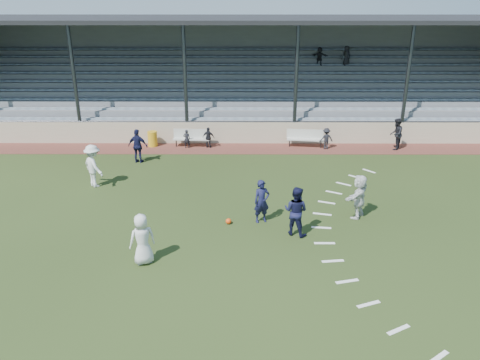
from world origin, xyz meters
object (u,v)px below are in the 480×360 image
object	(u,v)px
player_navy_lead	(262,201)
official	(396,134)
player_white_lead	(142,239)
bench_right	(305,137)
trash_bin	(153,139)
bench_left	(192,136)
football	(229,221)

from	to	relation	value
player_navy_lead	official	xyz separation A→B (m)	(7.55, 8.77, 0.06)
player_white_lead	bench_right	bearing A→B (deg)	-145.05
trash_bin	official	size ratio (longest dim) A/B	0.49
bench_left	player_white_lead	world-z (taller)	player_white_lead
bench_left	bench_right	xyz separation A→B (m)	(6.23, -0.05, 0.00)
official	trash_bin	bearing A→B (deg)	-67.14
player_white_lead	player_navy_lead	bearing A→B (deg)	-169.46
player_white_lead	football	bearing A→B (deg)	-160.48
official	bench_left	bearing A→B (deg)	-67.53
bench_left	official	distance (m)	11.04
bench_right	official	distance (m)	4.83
football	bench_left	bearing A→B (deg)	103.52
player_white_lead	player_navy_lead	distance (m)	4.73
bench_left	player_navy_lead	bearing A→B (deg)	-66.53
bench_right	bench_left	bearing A→B (deg)	-173.25
player_white_lead	player_navy_lead	world-z (taller)	player_white_lead
bench_right	trash_bin	xyz separation A→B (m)	(-8.38, 0.06, -0.15)
player_white_lead	player_navy_lead	size ratio (longest dim) A/B	1.01
bench_right	player_white_lead	distance (m)	13.74
bench_right	player_white_lead	size ratio (longest dim) A/B	1.24
trash_bin	football	bearing A→B (deg)	-64.93
bench_left	official	bearing A→B (deg)	0.29
official	bench_right	bearing A→B (deg)	-70.33
football	trash_bin	bearing A→B (deg)	115.07
trash_bin	bench_right	bearing A→B (deg)	-0.40
player_navy_lead	football	bearing A→B (deg)	170.50
bench_left	trash_bin	distance (m)	2.16
bench_left	football	distance (m)	9.75
bench_right	football	xyz separation A→B (m)	(-3.95, -9.42, -0.48)
trash_bin	football	size ratio (longest dim) A/B	3.97
football	player_white_lead	xyz separation A→B (m)	(-2.56, -2.67, 0.71)
bench_right	player_navy_lead	world-z (taller)	player_navy_lead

